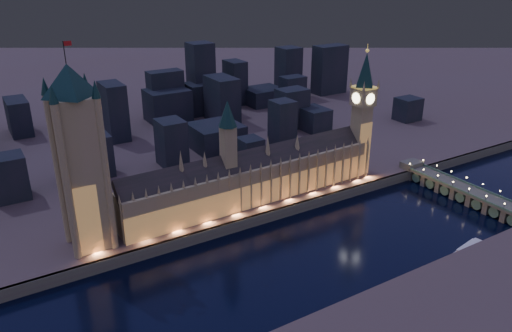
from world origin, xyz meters
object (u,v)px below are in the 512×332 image
palace_of_westminster (253,178)px  elizabeth_tower (363,104)px  victoria_tower (79,151)px  river_boat (468,250)px  westminster_bridge (459,191)px

palace_of_westminster → elizabeth_tower: (101.76, 0.17, 39.94)m
victoria_tower → river_boat: (203.37, -119.92, -67.89)m
victoria_tower → elizabeth_tower: size_ratio=1.18×
victoria_tower → river_boat: bearing=-30.5°
elizabeth_tower → river_boat: size_ratio=2.60×
palace_of_westminster → elizabeth_tower: size_ratio=1.93×
palace_of_westminster → elizabeth_tower: elizabeth_tower is taller
elizabeth_tower → river_boat: elizabeth_tower is taller
victoria_tower → palace_of_westminster: bearing=-0.1°
elizabeth_tower → palace_of_westminster: bearing=-179.9°
westminster_bridge → river_boat: size_ratio=2.81×
elizabeth_tower → river_boat: bearing=-97.0°
westminster_bridge → victoria_tower: bearing=166.1°
river_boat → westminster_bridge: bearing=42.3°
victoria_tower → westminster_bridge: 278.69m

